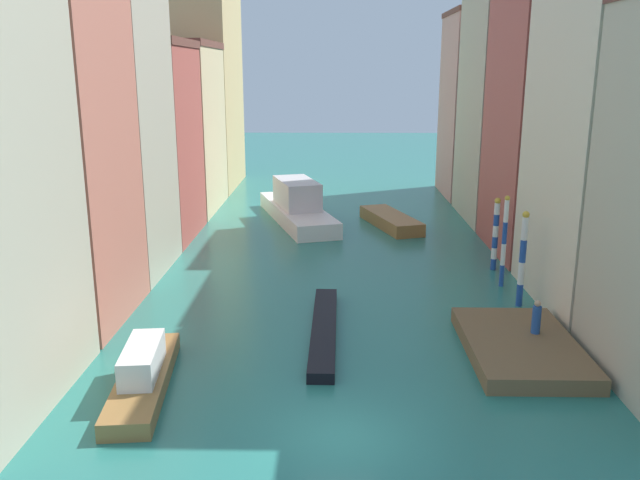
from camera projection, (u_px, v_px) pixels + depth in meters
name	position (u px, v px, depth m)	size (l,w,h in m)	color
ground_plane	(337.00, 239.00, 44.00)	(154.00, 154.00, 0.00)	#28756B
building_left_1	(33.00, 131.00, 28.10)	(7.19, 7.34, 17.03)	#C6705B
building_left_2	(92.00, 93.00, 34.86)	(7.19, 7.42, 19.75)	#BCB299
building_left_3	(138.00, 141.00, 43.22)	(7.19, 8.19, 12.98)	#B25147
building_left_4	(172.00, 127.00, 52.18)	(7.19, 10.02, 13.22)	beige
building_left_5	(197.00, 72.00, 61.71)	(7.19, 11.85, 21.77)	#DBB77A
building_right_1	(632.00, 89.00, 29.57)	(7.19, 9.37, 20.37)	beige
building_right_2	(562.00, 84.00, 38.73)	(7.19, 9.14, 20.46)	#B25147
building_right_3	(519.00, 69.00, 47.74)	(7.19, 9.68, 22.21)	#BCB299
building_right_4	(486.00, 105.00, 57.92)	(7.19, 8.91, 16.04)	tan
waterfront_dock	(520.00, 347.00, 26.21)	(4.29, 7.14, 0.63)	brown
person_on_dock	(536.00, 318.00, 26.59)	(0.36, 0.36, 1.41)	#234C93
mooring_pole_0	(522.00, 258.00, 31.05)	(0.33, 0.33, 4.68)	#1E479E
mooring_pole_1	(504.00, 241.00, 33.93)	(0.27, 0.27, 4.85)	#1E479E
mooring_pole_2	(495.00, 233.00, 36.86)	(0.35, 0.35, 4.17)	#1E479E
vaporetto_white	(297.00, 206.00, 49.11)	(6.77, 13.23, 3.12)	white
gondola_black	(324.00, 329.00, 28.18)	(1.14, 9.43, 0.45)	black
motorboat_0	(143.00, 373.00, 23.30)	(2.37, 7.26, 1.64)	olive
motorboat_1	(391.00, 220.00, 47.55)	(4.25, 7.61, 0.90)	olive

